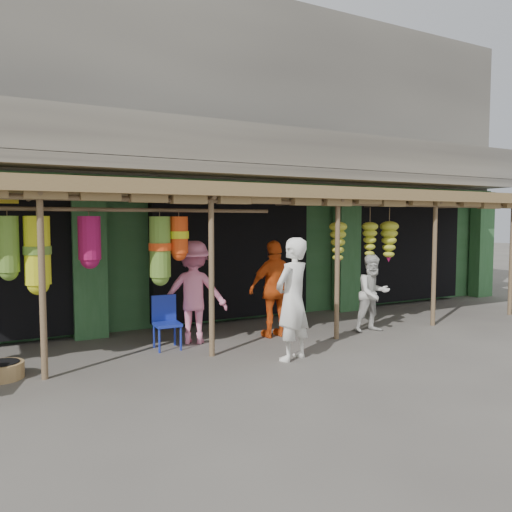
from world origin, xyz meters
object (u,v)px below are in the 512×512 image
person_right (373,293)px  person_shopper (194,292)px  person_vendor (275,289)px  person_front (292,299)px  blue_chair (166,319)px

person_right → person_shopper: (-3.43, 0.82, 0.15)m
person_right → person_vendor: person_vendor is taller
person_shopper → person_front: bearing=147.3°
blue_chair → person_vendor: bearing=-1.4°
person_vendor → person_shopper: size_ratio=1.00×
person_vendor → person_shopper: person_shopper is taller
person_right → person_shopper: 3.53m
person_front → person_right: person_front is taller
person_front → person_shopper: 2.00m
person_front → blue_chair: bearing=-69.0°
person_vendor → person_right: bearing=165.7°
blue_chair → person_vendor: 2.13m
person_front → person_right: size_ratio=1.26×
person_right → person_vendor: size_ratio=0.84×
person_front → person_right: (2.47, 0.93, -0.20)m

